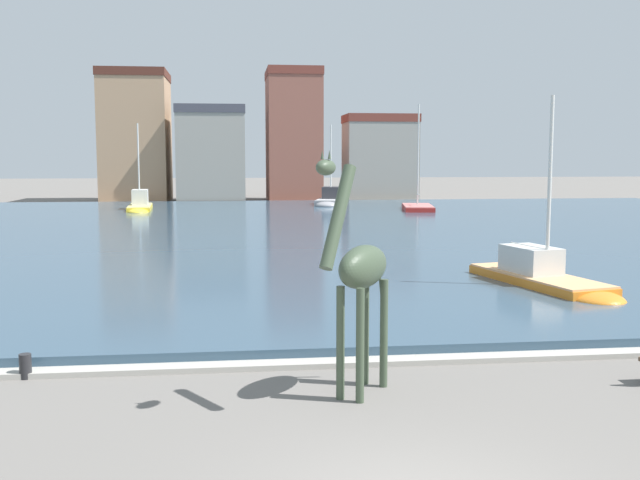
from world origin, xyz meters
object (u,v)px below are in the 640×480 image
mooring_bollard (25,366)px  sailboat_red (417,209)px  giraffe_statue (360,272)px  sailboat_yellow (140,206)px  sailboat_grey (331,201)px  sailboat_orange (545,280)px

mooring_bollard → sailboat_red: bearing=65.7°
giraffe_statue → sailboat_yellow: (-9.39, 45.17, -1.71)m
sailboat_yellow → sailboat_grey: bearing=16.1°
sailboat_red → sailboat_orange: 34.32m
sailboat_red → sailboat_orange: bearing=-97.6°
sailboat_red → mooring_bollard: (-18.58, -41.24, -0.14)m
mooring_bollard → sailboat_yellow: bearing=93.9°
giraffe_statue → sailboat_red: sailboat_red is taller
sailboat_red → mooring_bollard: 45.23m
mooring_bollard → sailboat_grey: bearing=75.2°
sailboat_grey → sailboat_yellow: sailboat_grey is taller
giraffe_statue → sailboat_grey: (6.22, 49.68, -1.70)m
sailboat_yellow → mooring_bollard: 43.49m
giraffe_statue → sailboat_orange: bearing=49.9°
sailboat_red → giraffe_statue: bearing=-105.8°
giraffe_statue → sailboat_yellow: size_ratio=0.65×
sailboat_red → sailboat_grey: sailboat_red is taller
giraffe_statue → sailboat_orange: sailboat_orange is taller
sailboat_orange → sailboat_yellow: bearing=115.1°
sailboat_orange → mooring_bollard: size_ratio=13.42×
giraffe_statue → sailboat_grey: 50.10m
giraffe_statue → mooring_bollard: size_ratio=9.01×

